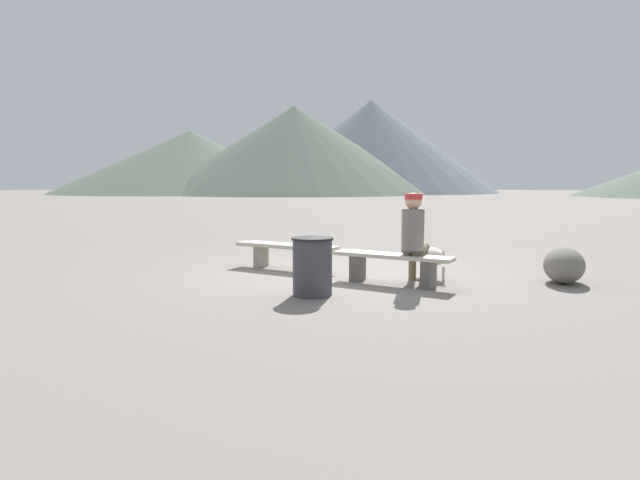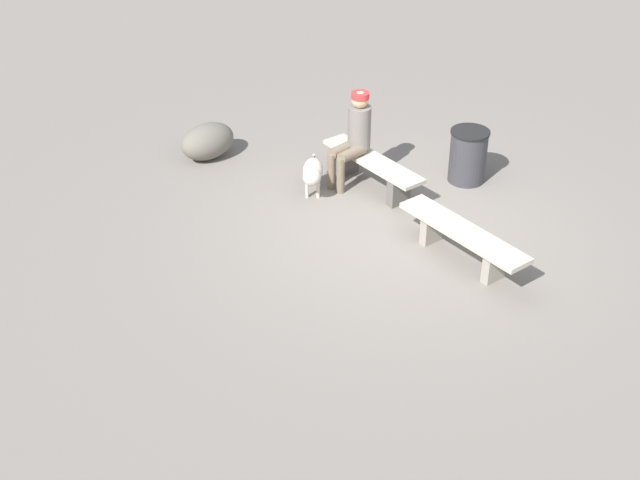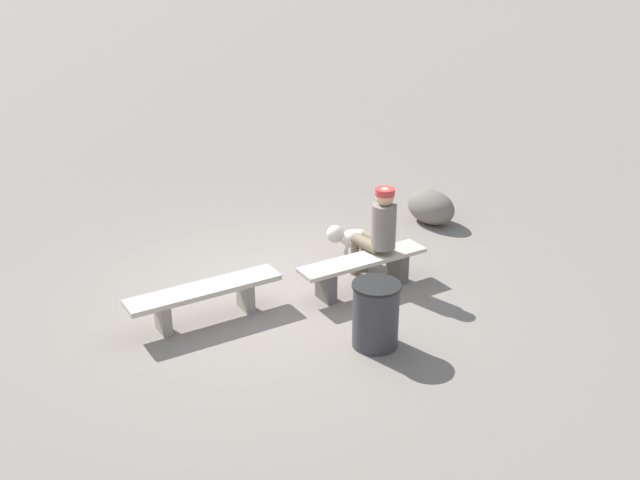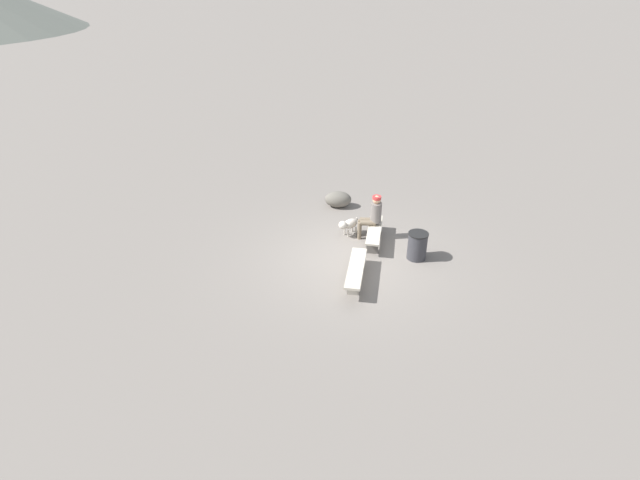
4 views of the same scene
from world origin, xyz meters
TOP-DOWN VIEW (x-y plane):
  - ground at (0.00, 0.00)m, footprint 210.00×210.00m
  - bench_left at (-1.00, -0.29)m, footprint 1.84×0.53m
  - bench_right at (1.00, -0.41)m, footprint 1.73×0.51m
  - seated_person at (1.27, -0.29)m, footprint 0.41×0.65m
  - dog at (1.25, 0.37)m, footprint 0.65×0.53m
  - trash_bin at (0.48, -1.62)m, footprint 0.53×0.53m
  - boulder at (2.98, 1.07)m, footprint 0.70×0.93m

SIDE VIEW (x-z plane):
  - ground at x=0.00m, z-range -0.06..0.00m
  - boulder at x=2.98m, z-range 0.00..0.51m
  - bench_right at x=1.00m, z-range 0.08..0.51m
  - bench_left at x=-1.00m, z-range 0.10..0.53m
  - dog at x=1.25m, z-range 0.09..0.60m
  - trash_bin at x=0.48m, z-range 0.00..0.74m
  - seated_person at x=1.27m, z-range 0.09..1.38m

